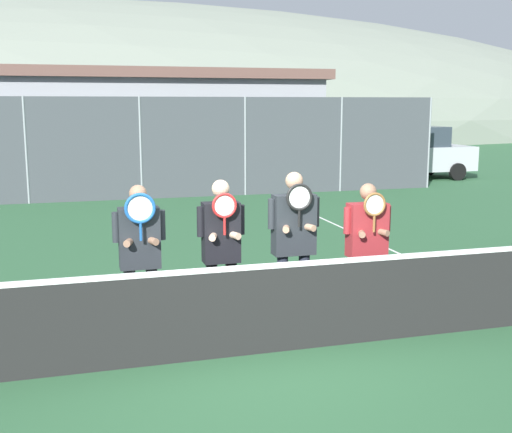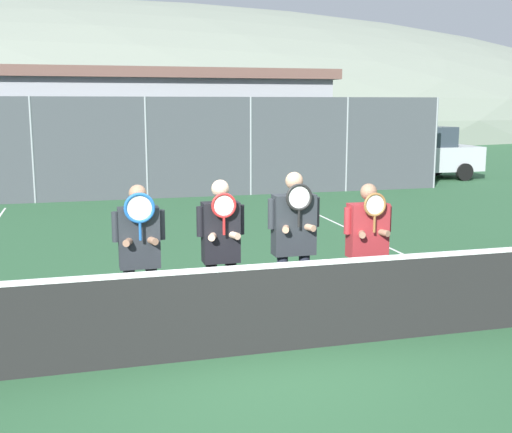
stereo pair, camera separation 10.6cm
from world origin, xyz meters
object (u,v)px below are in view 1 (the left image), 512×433
at_px(player_rightmost, 367,241).
at_px(car_right_of_center, 405,152).
at_px(car_left_of_center, 115,161).
at_px(car_center, 270,158).
at_px(player_leftmost, 140,251).
at_px(player_center_right, 294,236).
at_px(player_center_left, 221,246).

distance_m(player_rightmost, car_right_of_center, 15.57).
height_order(car_left_of_center, car_center, car_left_of_center).
bearing_deg(car_right_of_center, player_leftmost, -128.50).
bearing_deg(player_center_right, car_left_of_center, 95.20).
bearing_deg(player_center_left, player_leftmost, 177.02).
distance_m(player_center_left, car_left_of_center, 13.15).
xyz_separation_m(player_center_right, car_left_of_center, (-1.19, 13.13, -0.22)).
relative_size(player_center_left, car_left_of_center, 0.39).
xyz_separation_m(player_center_left, car_center, (4.65, 13.09, -0.18)).
bearing_deg(car_right_of_center, player_center_left, -125.95).
height_order(player_leftmost, car_left_of_center, player_leftmost).
distance_m(player_rightmost, car_left_of_center, 13.33).
relative_size(player_center_right, car_left_of_center, 0.41).
relative_size(player_rightmost, car_center, 0.38).
xyz_separation_m(player_center_right, player_rightmost, (0.92, -0.03, -0.10)).
xyz_separation_m(car_left_of_center, car_center, (4.97, -0.06, -0.02)).
xyz_separation_m(player_leftmost, car_center, (5.55, 13.04, -0.17)).
bearing_deg(car_center, player_leftmost, -113.07).
bearing_deg(player_center_right, player_leftmost, 179.17).
relative_size(player_center_left, player_center_right, 0.97).
distance_m(car_center, car_right_of_center, 5.07).
relative_size(player_center_right, car_center, 0.41).
xyz_separation_m(car_center, car_right_of_center, (5.06, 0.31, 0.07)).
height_order(player_center_left, car_right_of_center, car_right_of_center).
xyz_separation_m(player_leftmost, car_left_of_center, (0.58, 13.10, -0.15)).
xyz_separation_m(player_center_left, car_right_of_center, (9.71, 13.39, -0.11)).
relative_size(player_center_left, car_center, 0.40).
height_order(player_leftmost, car_right_of_center, car_right_of_center).
distance_m(player_center_right, car_left_of_center, 13.18).
xyz_separation_m(car_left_of_center, car_right_of_center, (10.04, 0.25, 0.05)).
bearing_deg(car_center, player_center_left, -109.56).
relative_size(player_leftmost, player_rightmost, 1.04).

